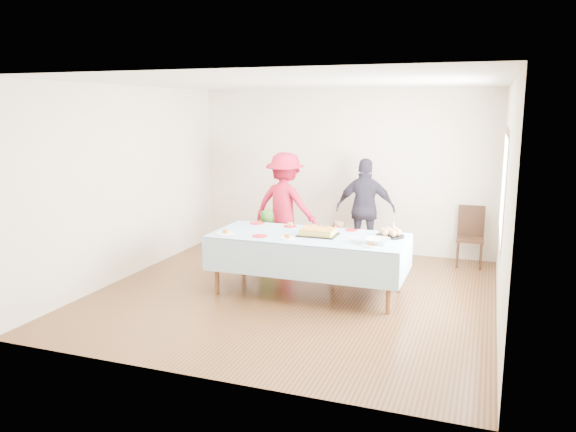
% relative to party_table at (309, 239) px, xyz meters
% --- Properties ---
extents(ground, '(5.00, 5.00, 0.00)m').
position_rel_party_table_xyz_m(ground, '(-0.17, -0.08, -0.72)').
color(ground, '#472814').
rests_on(ground, ground).
extents(room_walls, '(5.04, 5.04, 2.72)m').
position_rel_party_table_xyz_m(room_walls, '(-0.12, -0.08, 1.05)').
color(room_walls, beige).
rests_on(room_walls, ground).
extents(party_table, '(2.50, 1.10, 0.78)m').
position_rel_party_table_xyz_m(party_table, '(0.00, 0.00, 0.00)').
color(party_table, '#57311E').
rests_on(party_table, ground).
extents(birthday_cake, '(0.49, 0.38, 0.09)m').
position_rel_party_table_xyz_m(birthday_cake, '(0.12, 0.02, 0.10)').
color(birthday_cake, black).
rests_on(birthday_cake, party_table).
extents(rolls_tray, '(0.36, 0.36, 0.11)m').
position_rel_party_table_xyz_m(rolls_tray, '(1.01, 0.25, 0.10)').
color(rolls_tray, black).
rests_on(rolls_tray, party_table).
extents(punch_bowl, '(0.30, 0.30, 0.07)m').
position_rel_party_table_xyz_m(punch_bowl, '(0.93, -0.20, 0.09)').
color(punch_bowl, silver).
rests_on(punch_bowl, party_table).
extents(party_hat, '(0.09, 0.09, 0.16)m').
position_rel_party_table_xyz_m(party_hat, '(1.01, 0.46, 0.14)').
color(party_hat, white).
rests_on(party_hat, party_table).
extents(fork_pile, '(0.24, 0.18, 0.07)m').
position_rel_party_table_xyz_m(fork_pile, '(0.65, -0.22, 0.09)').
color(fork_pile, white).
rests_on(fork_pile, party_table).
extents(plate_red_far_a, '(0.20, 0.20, 0.01)m').
position_rel_party_table_xyz_m(plate_red_far_a, '(-0.91, 0.43, 0.06)').
color(plate_red_far_a, red).
rests_on(plate_red_far_a, party_table).
extents(plate_red_far_b, '(0.18, 0.18, 0.01)m').
position_rel_party_table_xyz_m(plate_red_far_b, '(-0.39, 0.40, 0.06)').
color(plate_red_far_b, red).
rests_on(plate_red_far_b, party_table).
extents(plate_red_far_c, '(0.19, 0.19, 0.01)m').
position_rel_party_table_xyz_m(plate_red_far_c, '(-0.04, 0.34, 0.06)').
color(plate_red_far_c, red).
rests_on(plate_red_far_c, party_table).
extents(plate_red_far_d, '(0.16, 0.16, 0.01)m').
position_rel_party_table_xyz_m(plate_red_far_d, '(0.45, 0.44, 0.06)').
color(plate_red_far_d, red).
rests_on(plate_red_far_d, party_table).
extents(plate_red_near, '(0.19, 0.19, 0.01)m').
position_rel_party_table_xyz_m(plate_red_near, '(-0.56, -0.30, 0.06)').
color(plate_red_near, red).
rests_on(plate_red_near, party_table).
extents(plate_white_left, '(0.23, 0.23, 0.01)m').
position_rel_party_table_xyz_m(plate_white_left, '(-1.03, -0.32, 0.06)').
color(plate_white_left, white).
rests_on(plate_white_left, party_table).
extents(plate_white_mid, '(0.19, 0.19, 0.01)m').
position_rel_party_table_xyz_m(plate_white_mid, '(-0.19, -0.29, 0.06)').
color(plate_white_mid, white).
rests_on(plate_white_mid, party_table).
extents(plate_white_right, '(0.21, 0.21, 0.01)m').
position_rel_party_table_xyz_m(plate_white_right, '(0.87, -0.31, 0.06)').
color(plate_white_right, white).
rests_on(plate_white_right, party_table).
extents(dining_chair, '(0.41, 0.41, 0.92)m').
position_rel_party_table_xyz_m(dining_chair, '(1.93, 2.11, -0.21)').
color(dining_chair, black).
rests_on(dining_chair, ground).
extents(toddler_left, '(0.33, 0.26, 0.79)m').
position_rel_party_table_xyz_m(toddler_left, '(-0.92, 1.51, -0.33)').
color(toddler_left, red).
rests_on(toddler_left, ground).
extents(toddler_mid, '(0.47, 0.38, 0.83)m').
position_rel_party_table_xyz_m(toddler_mid, '(-1.08, 1.23, -0.31)').
color(toddler_mid, '#397426').
rests_on(toddler_mid, ground).
extents(toddler_right, '(0.41, 0.32, 0.82)m').
position_rel_party_table_xyz_m(toddler_right, '(0.15, 0.82, -0.31)').
color(toddler_right, tan).
rests_on(toddler_right, ground).
extents(adult_left, '(1.19, 0.80, 1.70)m').
position_rel_party_table_xyz_m(adult_left, '(-0.91, 1.61, 0.12)').
color(adult_left, red).
rests_on(adult_left, ground).
extents(adult_right, '(0.97, 0.45, 1.61)m').
position_rel_party_table_xyz_m(adult_right, '(0.32, 1.96, 0.08)').
color(adult_right, '#2E2B3B').
rests_on(adult_right, ground).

